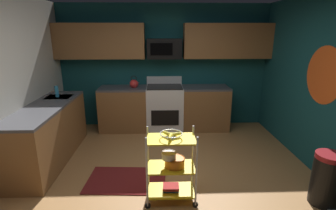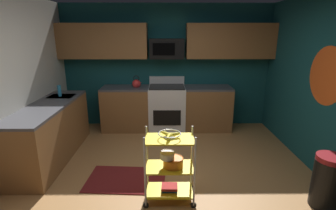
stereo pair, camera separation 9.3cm
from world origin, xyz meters
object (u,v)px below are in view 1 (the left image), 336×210
Objects in this scene: fruit_bowl at (171,135)px; trash_can at (327,179)px; oven_range at (165,107)px; mixing_bowl_large at (175,162)px; microwave at (164,49)px; book_stack at (171,188)px; dish_soap_bottle at (57,91)px; mixing_bowl_small at (169,155)px; rolling_cart at (171,167)px; kettle at (134,84)px.

fruit_bowl is 0.41× the size of trash_can.
oven_range is 4.37× the size of mixing_bowl_large.
trash_can is at bearing -4.33° from fruit_bowl.
fruit_bowl is (0.02, -2.57, -0.82)m from microwave.
dish_soap_bottle is at bearing 138.94° from book_stack.
mixing_bowl_small is (-0.02, -0.01, -0.26)m from fruit_bowl.
fruit_bowl is 0.26m from mixing_bowl_small.
rolling_cart is at bearing -41.06° from dish_soap_bottle.
microwave is 2.86m from rolling_cart.
mixing_bowl_large is at bearing -40.44° from dish_soap_bottle.
trash_can is at bearing -53.99° from oven_range.
book_stack is (-0.00, 0.00, -0.29)m from rolling_cart.
mixing_bowl_small is at bearing 176.13° from trash_can.
kettle reaches higher than oven_range.
microwave reaches higher than rolling_cart.
rolling_cart is 3.47× the size of kettle.
trash_can reaches higher than book_stack.
dish_soap_bottle is at bearing -149.40° from kettle.
trash_can is (1.87, -0.14, -0.55)m from fruit_bowl.
fruit_bowl is 0.71m from book_stack.
trash_can reaches higher than mixing_bowl_large.
fruit_bowl is 1.08× the size of mixing_bowl_large.
rolling_cart is 1.88m from trash_can.
fruit_bowl is at bearing 175.67° from trash_can.
dish_soap_bottle is (-1.95, 1.70, 0.14)m from fruit_bowl.
kettle is (-0.66, 2.46, 0.12)m from fruit_bowl.
kettle is at bearing -179.65° from oven_range.
rolling_cart is at bearing -180.00° from mixing_bowl_large.
oven_range is 4.04× the size of fruit_bowl.
book_stack is 1.89m from trash_can.
dish_soap_bottle reaches higher than mixing_bowl_large.
kettle is at bearing -170.28° from microwave.
dish_soap_bottle reaches higher than mixing_bowl_small.
fruit_bowl is 1.34× the size of book_stack.
trash_can is at bearing -4.43° from mixing_bowl_large.
rolling_cart reaches higher than trash_can.
fruit_bowl is 1.96m from trash_can.
dish_soap_bottle reaches higher than trash_can.
oven_range is at bearing -89.74° from microwave.
dish_soap_bottle reaches higher than rolling_cart.
kettle is at bearing 134.16° from trash_can.
kettle is at bearing 104.92° from book_stack.
oven_range is 4.17× the size of kettle.
oven_range is at bearing 90.52° from book_stack.
mixing_bowl_small is (-0.02, -0.01, 0.17)m from rolling_cart.
oven_range is 2.49m from book_stack.
mixing_bowl_small is at bearing -151.59° from fruit_bowl.
trash_can is at bearing -4.33° from rolling_cart.
book_stack is (0.00, 0.00, -0.71)m from fruit_bowl.
rolling_cart is at bearing -89.48° from oven_range.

